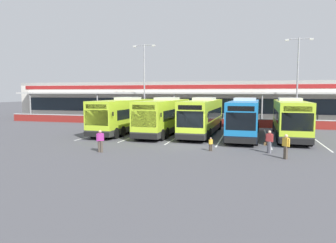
{
  "coord_description": "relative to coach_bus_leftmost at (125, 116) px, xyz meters",
  "views": [
    {
      "loc": [
        4.66,
        -24.65,
        4.31
      ],
      "look_at": [
        -2.74,
        3.0,
        1.6
      ],
      "focal_mm": 32.97,
      "sensor_mm": 36.0,
      "label": 1
    }
  ],
  "objects": [
    {
      "name": "pedestrian_near_bin",
      "position": [
        15.39,
        -9.85,
        -0.91
      ],
      "size": [
        0.44,
        0.45,
        1.62
      ],
      "color": "#4C4238",
      "rests_on": "ground"
    },
    {
      "name": "coach_bus_centre",
      "position": [
        8.4,
        0.47,
        0.0
      ],
      "size": [
        3.15,
        12.22,
        3.78
      ],
      "color": "#B7DB2D",
      "rests_on": "ground"
    },
    {
      "name": "bay_stripe_mid_east",
      "position": [
        14.75,
        -0.2,
        -1.78
      ],
      "size": [
        0.14,
        13.0,
        0.01
      ],
      "primitive_type": "cube",
      "color": "silver",
      "rests_on": "ground"
    },
    {
      "name": "bay_stripe_east",
      "position": [
        18.95,
        -0.2,
        -1.78
      ],
      "size": [
        0.14,
        13.0,
        0.01
      ],
      "primitive_type": "cube",
      "color": "silver",
      "rests_on": "ground"
    },
    {
      "name": "red_barrier_wall",
      "position": [
        8.45,
        8.3,
        -1.23
      ],
      "size": [
        60.0,
        0.4,
        1.1
      ],
      "color": "maroon",
      "rests_on": "ground"
    },
    {
      "name": "pedestrian_in_dark_coat",
      "position": [
        2.72,
        -10.91,
        -0.91
      ],
      "size": [
        0.48,
        0.4,
        1.62
      ],
      "color": "#4C4238",
      "rests_on": "ground"
    },
    {
      "name": "bay_stripe_centre",
      "position": [
        10.55,
        -0.2,
        -1.78
      ],
      "size": [
        0.14,
        13.0,
        0.01
      ],
      "primitive_type": "cube",
      "color": "silver",
      "rests_on": "ground"
    },
    {
      "name": "bay_stripe_mid_west",
      "position": [
        6.35,
        -0.2,
        -1.78
      ],
      "size": [
        0.14,
        13.0,
        0.01
      ],
      "primitive_type": "cube",
      "color": "silver",
      "rests_on": "ground"
    },
    {
      "name": "lamp_post_centre",
      "position": [
        18.68,
        10.51,
        4.5
      ],
      "size": [
        3.24,
        0.28,
        11.0
      ],
      "color": "#9E9EA3",
      "rests_on": "ground"
    },
    {
      "name": "coach_bus_right_centre",
      "position": [
        12.57,
        -0.32,
        0.0
      ],
      "size": [
        3.15,
        12.22,
        3.78
      ],
      "color": "#1972B7",
      "rests_on": "ground"
    },
    {
      "name": "bay_stripe_far_west",
      "position": [
        -2.05,
        -0.2,
        -1.78
      ],
      "size": [
        0.14,
        13.0,
        0.01
      ],
      "primitive_type": "cube",
      "color": "silver",
      "rests_on": "ground"
    },
    {
      "name": "terminal_building",
      "position": [
        8.45,
        20.71,
        1.23
      ],
      "size": [
        70.0,
        13.0,
        6.0
      ],
      "color": "beige",
      "rests_on": "ground"
    },
    {
      "name": "bay_stripe_west",
      "position": [
        2.15,
        -0.2,
        -1.78
      ],
      "size": [
        0.14,
        13.0,
        0.01
      ],
      "primitive_type": "cube",
      "color": "silver",
      "rests_on": "ground"
    },
    {
      "name": "coach_bus_rightmost",
      "position": [
        16.78,
        0.4,
        0.0
      ],
      "size": [
        3.15,
        12.22,
        3.78
      ],
      "color": "#B7DB2D",
      "rests_on": "ground"
    },
    {
      "name": "coach_bus_leftmost",
      "position": [
        0.0,
        0.0,
        0.0
      ],
      "size": [
        3.15,
        12.22,
        3.78
      ],
      "color": "#B7DB2D",
      "rests_on": "ground"
    },
    {
      "name": "pedestrian_with_handbag",
      "position": [
        14.46,
        -8.06,
        -0.93
      ],
      "size": [
        0.62,
        0.51,
        1.62
      ],
      "color": "slate",
      "rests_on": "ground"
    },
    {
      "name": "pedestrian_child",
      "position": [
        10.35,
        -8.37,
        -1.24
      ],
      "size": [
        0.28,
        0.28,
        1.0
      ],
      "color": "#4C4238",
      "rests_on": "ground"
    },
    {
      "name": "lamp_post_west",
      "position": [
        -1.42,
        10.57,
        4.5
      ],
      "size": [
        3.24,
        0.28,
        11.0
      ],
      "color": "#9E9EA3",
      "rests_on": "ground"
    },
    {
      "name": "ground_plane",
      "position": [
        8.45,
        -6.2,
        -1.79
      ],
      "size": [
        200.0,
        200.0,
        0.0
      ],
      "primitive_type": "plane",
      "color": "#4C4C51"
    },
    {
      "name": "coach_bus_left_centre",
      "position": [
        4.47,
        -0.02,
        0.0
      ],
      "size": [
        3.15,
        12.22,
        3.78
      ],
      "color": "#B7DB2D",
      "rests_on": "ground"
    }
  ]
}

